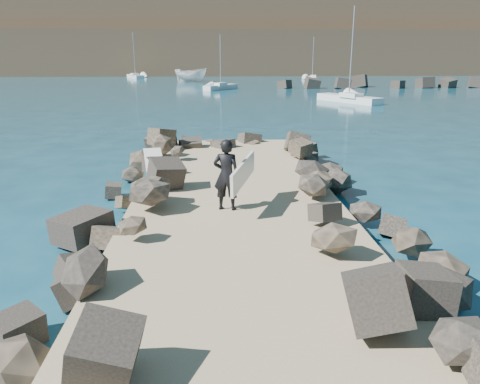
% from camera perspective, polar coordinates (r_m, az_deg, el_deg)
% --- Properties ---
extents(ground, '(800.00, 800.00, 0.00)m').
position_cam_1_polar(ground, '(12.62, -0.25, -5.25)').
color(ground, '#0F384C').
rests_on(ground, ground).
extents(jetty, '(6.00, 26.00, 0.60)m').
position_cam_1_polar(jetty, '(10.66, 0.30, -7.73)').
color(jetty, '#8C7759').
rests_on(jetty, ground).
extents(riprap_left, '(2.60, 22.00, 1.00)m').
position_cam_1_polar(riprap_left, '(11.27, -14.83, -5.84)').
color(riprap_left, black).
rests_on(riprap_left, ground).
extents(riprap_right, '(2.60, 22.00, 1.00)m').
position_cam_1_polar(riprap_right, '(11.57, 14.70, -5.23)').
color(riprap_right, black).
rests_on(riprap_right, ground).
extents(breakwater_secondary, '(52.00, 4.00, 1.20)m').
position_cam_1_polar(breakwater_secondary, '(75.72, 25.45, 11.89)').
color(breakwater_secondary, black).
rests_on(breakwater_secondary, ground).
extents(headland, '(360.00, 140.00, 32.00)m').
position_cam_1_polar(headland, '(172.40, 0.37, 20.30)').
color(headland, '#2D4919').
rests_on(headland, ground).
extents(surfboard_resting, '(1.04, 2.49, 0.08)m').
position_cam_1_polar(surfboard_resting, '(15.95, -10.37, 3.06)').
color(surfboard_resting, beige).
rests_on(surfboard_resting, riprap_left).
extents(boat_imported, '(6.37, 4.45, 2.30)m').
position_cam_1_polar(boat_imported, '(82.62, -6.01, 14.00)').
color(boat_imported, silver).
rests_on(boat_imported, ground).
extents(surfer_with_board, '(1.24, 2.31, 1.93)m').
position_cam_1_polar(surfer_with_board, '(12.51, -1.38, 2.14)').
color(surfer_with_board, black).
rests_on(surfer_with_board, jetty).
extents(sailboat_c, '(5.15, 7.53, 9.18)m').
position_cam_1_polar(sailboat_c, '(48.82, 13.14, 11.02)').
color(sailboat_c, silver).
rests_on(sailboat_c, ground).
extents(sailboat_e, '(4.40, 7.26, 8.71)m').
position_cam_1_polar(sailboat_e, '(97.32, -12.64, 13.60)').
color(sailboat_e, silver).
rests_on(sailboat_e, ground).
extents(sailboat_d, '(2.68, 6.45, 7.68)m').
position_cam_1_polar(sailboat_d, '(88.06, 8.81, 13.53)').
color(sailboat_d, silver).
rests_on(sailboat_d, ground).
extents(sailboat_b, '(4.75, 5.34, 7.21)m').
position_cam_1_polar(sailboat_b, '(64.35, -2.36, 12.66)').
color(sailboat_b, silver).
rests_on(sailboat_b, ground).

